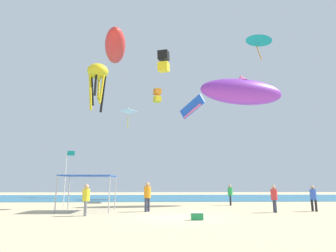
% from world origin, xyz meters
% --- Properties ---
extents(ground, '(110.00, 110.00, 0.10)m').
position_xyz_m(ground, '(0.00, 0.00, -0.05)').
color(ground, '#D1BA8C').
extents(ocean_strip, '(110.00, 21.29, 0.03)m').
position_xyz_m(ocean_strip, '(0.00, 24.97, 0.01)').
color(ocean_strip, '#1E6B93').
rests_on(ocean_strip, ground).
extents(canopy_tent, '(3.21, 2.69, 2.24)m').
position_xyz_m(canopy_tent, '(-5.38, 4.03, 2.12)').
color(canopy_tent, '#B2B2B7').
rests_on(canopy_tent, ground).
extents(person_near_tent, '(0.40, 0.44, 1.68)m').
position_xyz_m(person_near_tent, '(5.12, 9.20, 0.99)').
color(person_near_tent, black).
rests_on(person_near_tent, ground).
extents(person_leftmost, '(0.43, 0.44, 1.81)m').
position_xyz_m(person_leftmost, '(-1.56, 3.61, 1.07)').
color(person_leftmost, '#33384C').
rests_on(person_leftmost, ground).
extents(person_central, '(0.38, 0.41, 1.61)m').
position_xyz_m(person_central, '(8.98, 3.37, 0.94)').
color(person_central, black).
rests_on(person_central, ground).
extents(person_rightmost, '(0.39, 0.43, 1.63)m').
position_xyz_m(person_rightmost, '(6.19, 2.73, 0.96)').
color(person_rightmost, '#33384C').
rests_on(person_rightmost, ground).
extents(person_far_shore, '(0.40, 0.44, 1.68)m').
position_xyz_m(person_far_shore, '(-4.82, 1.17, 0.99)').
color(person_far_shore, slate).
rests_on(person_far_shore, ground).
extents(banner_flag, '(0.61, 0.06, 4.15)m').
position_xyz_m(banner_flag, '(-7.66, 6.87, 2.47)').
color(banner_flag, silver).
rests_on(banner_flag, ground).
extents(cooler_box, '(0.57, 0.37, 0.35)m').
position_xyz_m(cooler_box, '(0.94, -0.94, 0.18)').
color(cooler_box, '#1E8C4C').
rests_on(cooler_box, ground).
extents(kite_inflatable_purple, '(8.47, 4.46, 3.30)m').
position_xyz_m(kite_inflatable_purple, '(6.80, 9.98, 10.02)').
color(kite_inflatable_purple, purple).
extents(kite_box_black, '(1.08, 1.14, 1.89)m').
position_xyz_m(kite_box_black, '(-0.47, 7.80, 11.90)').
color(kite_box_black, black).
extents(kite_octopus_yellow, '(2.72, 2.72, 6.19)m').
position_xyz_m(kite_octopus_yellow, '(-8.51, 19.99, 15.47)').
color(kite_octopus_yellow, yellow).
extents(kite_diamond_white, '(2.68, 2.68, 2.68)m').
position_xyz_m(kite_diamond_white, '(-5.21, 26.81, 12.24)').
color(kite_diamond_white, white).
extents(kite_parafoil_blue, '(2.51, 2.97, 2.23)m').
position_xyz_m(kite_parafoil_blue, '(2.87, 15.40, 9.99)').
color(kite_parafoil_blue, blue).
extents(kite_delta_teal, '(4.53, 4.49, 3.20)m').
position_xyz_m(kite_delta_teal, '(13.62, 22.79, 22.29)').
color(kite_delta_teal, teal).
extents(kite_inflatable_red, '(3.45, 7.17, 2.82)m').
position_xyz_m(kite_inflatable_red, '(-5.23, 12.06, 15.30)').
color(kite_inflatable_red, red).
extents(kite_box_orange, '(1.23, 1.23, 1.95)m').
position_xyz_m(kite_box_orange, '(-0.92, 25.06, 14.29)').
color(kite_box_orange, orange).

